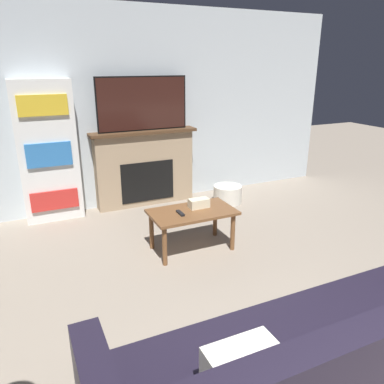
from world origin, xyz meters
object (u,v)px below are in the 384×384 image
object	(u,v)px
coffee_table	(192,217)
storage_basket	(228,194)
tv	(143,104)
bookshelf	(48,152)
couch	(319,369)
fireplace	(145,168)

from	to	relation	value
coffee_table	storage_basket	size ratio (longest dim) A/B	2.19
tv	bookshelf	xyz separation A→B (m)	(-1.27, -0.00, -0.55)
storage_basket	bookshelf	bearing A→B (deg)	169.28
couch	fireplace	bearing A→B (deg)	87.23
tv	bookshelf	world-z (taller)	tv
fireplace	tv	distance (m)	0.90
fireplace	storage_basket	bearing A→B (deg)	-23.14
fireplace	coffee_table	size ratio (longest dim) A/B	1.64
coffee_table	storage_basket	distance (m)	1.58
fireplace	storage_basket	distance (m)	1.27
tv	storage_basket	bearing A→B (deg)	-22.26
fireplace	bookshelf	xyz separation A→B (m)	(-1.27, -0.02, 0.35)
coffee_table	bookshelf	world-z (taller)	bookshelf
couch	storage_basket	world-z (taller)	couch
bookshelf	storage_basket	size ratio (longest dim) A/B	4.28
bookshelf	fireplace	bearing A→B (deg)	1.03
fireplace	couch	distance (m)	3.75
tv	bookshelf	size ratio (longest dim) A/B	0.70
fireplace	storage_basket	world-z (taller)	fireplace
tv	storage_basket	xyz separation A→B (m)	(1.11, -0.45, -1.31)
bookshelf	storage_basket	world-z (taller)	bookshelf
fireplace	bookshelf	world-z (taller)	bookshelf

